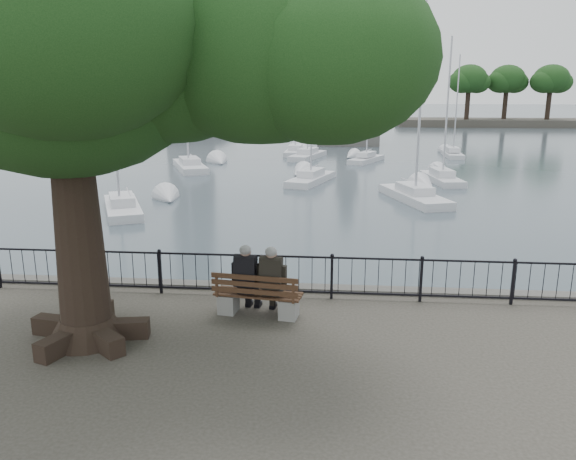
# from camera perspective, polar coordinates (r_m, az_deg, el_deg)

# --- Properties ---
(harbor) EXTENTS (260.00, 260.00, 1.20)m
(harbor) POSITION_cam_1_polar(r_m,az_deg,el_deg) (13.71, 0.19, -8.02)
(harbor) COLOR #4B4843
(harbor) RESTS_ON ground
(railing) EXTENTS (22.06, 0.06, 1.00)m
(railing) POSITION_cam_1_polar(r_m,az_deg,el_deg) (12.87, 0.00, -4.50)
(railing) COLOR black
(railing) RESTS_ON ground
(bench) EXTENTS (1.91, 0.81, 0.98)m
(bench) POSITION_cam_1_polar(r_m,az_deg,el_deg) (11.95, -3.10, -7.14)
(bench) COLOR slate
(bench) RESTS_ON ground
(person_left) EXTENTS (0.49, 0.81, 1.55)m
(person_left) POSITION_cam_1_polar(r_m,az_deg,el_deg) (11.98, -4.08, -5.20)
(person_left) COLOR black
(person_left) RESTS_ON ground
(person_right) EXTENTS (0.49, 0.81, 1.55)m
(person_right) POSITION_cam_1_polar(r_m,az_deg,el_deg) (11.84, -1.53, -5.41)
(person_right) COLOR black
(person_right) RESTS_ON ground
(tree) EXTENTS (10.33, 7.21, 8.43)m
(tree) POSITION_cam_1_polar(r_m,az_deg,el_deg) (10.51, -17.80, 18.27)
(tree) COLOR black
(tree) RESTS_ON ground
(lighthouse) EXTENTS (9.94, 9.94, 30.44)m
(lighthouse) POSITION_cam_1_polar(r_m,az_deg,el_deg) (74.48, -10.29, 19.51)
(lighthouse) COLOR #4B4843
(lighthouse) RESTS_ON ground
(lion_monument) EXTENTS (6.19, 6.19, 9.08)m
(lion_monument) POSITION_cam_1_polar(r_m,az_deg,el_deg) (59.67, 6.16, 10.89)
(lion_monument) COLOR #4B4843
(lion_monument) RESTS_ON ground
(sailboat_a) EXTENTS (3.56, 5.44, 10.54)m
(sailboat_a) POSITION_cam_1_polar(r_m,az_deg,el_deg) (27.59, -16.48, 2.41)
(sailboat_a) COLOR silver
(sailboat_a) RESTS_ON ground
(sailboat_b) EXTENTS (3.00, 5.55, 10.55)m
(sailboat_b) POSITION_cam_1_polar(r_m,az_deg,el_deg) (34.89, 2.36, 5.36)
(sailboat_b) COLOR silver
(sailboat_b) RESTS_ON ground
(sailboat_c) EXTENTS (3.34, 6.02, 12.15)m
(sailboat_c) POSITION_cam_1_polar(r_m,az_deg,el_deg) (29.90, 12.72, 3.58)
(sailboat_c) COLOR silver
(sailboat_c) RESTS_ON ground
(sailboat_d) EXTENTS (2.14, 5.22, 8.82)m
(sailboat_d) POSITION_cam_1_polar(r_m,az_deg,el_deg) (36.39, 15.35, 5.18)
(sailboat_d) COLOR silver
(sailboat_d) RESTS_ON ground
(sailboat_e) EXTENTS (3.99, 6.33, 14.45)m
(sailboat_e) POSITION_cam_1_polar(r_m,az_deg,el_deg) (41.17, -9.95, 6.63)
(sailboat_e) COLOR silver
(sailboat_e) RESTS_ON ground
(sailboat_f) EXTENTS (3.14, 4.77, 9.07)m
(sailboat_f) POSITION_cam_1_polar(r_m,az_deg,el_deg) (45.20, 7.95, 7.25)
(sailboat_f) COLOR silver
(sailboat_f) RESTS_ON ground
(sailboat_g) EXTENTS (1.40, 4.64, 8.50)m
(sailboat_g) POSITION_cam_1_polar(r_m,az_deg,el_deg) (50.29, 16.38, 7.49)
(sailboat_g) COLOR silver
(sailboat_g) RESTS_ON ground
(sailboat_h) EXTENTS (1.72, 5.53, 11.97)m
(sailboat_h) POSITION_cam_1_polar(r_m,az_deg,el_deg) (50.15, 0.77, 8.12)
(sailboat_h) COLOR silver
(sailboat_h) RESTS_ON ground
(sailboat_i) EXTENTS (3.03, 5.82, 11.34)m
(sailboat_i) POSITION_cam_1_polar(r_m,az_deg,el_deg) (47.13, 2.02, 7.69)
(sailboat_i) COLOR silver
(sailboat_i) RESTS_ON ground
(far_shore) EXTENTS (30.00, 8.60, 9.18)m
(far_shore) POSITION_cam_1_polar(r_m,az_deg,el_deg) (92.40, 21.03, 12.27)
(far_shore) COLOR #37332C
(far_shore) RESTS_ON ground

